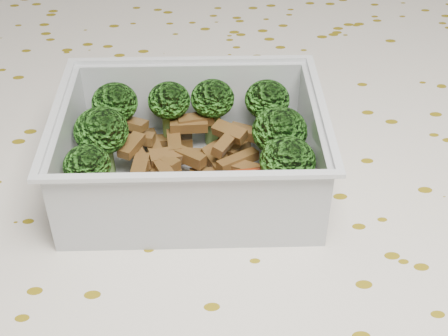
{
  "coord_description": "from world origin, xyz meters",
  "views": [
    {
      "loc": [
        -0.01,
        -0.31,
        1.03
      ],
      "look_at": [
        0.0,
        -0.0,
        0.78
      ],
      "focal_mm": 50.0,
      "sensor_mm": 36.0,
      "label": 1
    }
  ],
  "objects": [
    {
      "name": "tablecloth",
      "position": [
        0.0,
        0.0,
        0.72
      ],
      "size": [
        1.46,
        0.96,
        0.19
      ],
      "color": "silver",
      "rests_on": "dining_table"
    },
    {
      "name": "lunch_container",
      "position": [
        -0.02,
        0.01,
        0.78
      ],
      "size": [
        0.17,
        0.14,
        0.06
      ],
      "color": "silver",
      "rests_on": "tablecloth"
    },
    {
      "name": "broccoli_florets",
      "position": [
        -0.01,
        0.03,
        0.79
      ],
      "size": [
        0.15,
        0.1,
        0.05
      ],
      "color": "#608C3F",
      "rests_on": "lunch_container"
    },
    {
      "name": "dining_table",
      "position": [
        0.0,
        0.0,
        0.67
      ],
      "size": [
        1.4,
        0.9,
        0.75
      ],
      "color": "brown",
      "rests_on": "ground"
    },
    {
      "name": "meat_pile",
      "position": [
        -0.02,
        0.03,
        0.77
      ],
      "size": [
        0.11,
        0.07,
        0.03
      ],
      "color": "brown",
      "rests_on": "lunch_container"
    },
    {
      "name": "sausage",
      "position": [
        -0.01,
        -0.02,
        0.78
      ],
      "size": [
        0.15,
        0.04,
        0.03
      ],
      "color": "#BD3A17",
      "rests_on": "lunch_container"
    }
  ]
}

